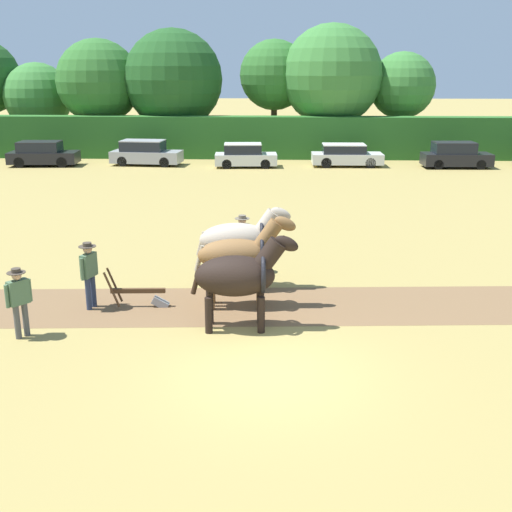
{
  "coord_description": "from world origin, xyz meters",
  "views": [
    {
      "loc": [
        0.2,
        -12.16,
        6.13
      ],
      "look_at": [
        -0.44,
        4.83,
        1.1
      ],
      "focal_mm": 45.0,
      "sensor_mm": 36.0,
      "label": 1
    }
  ],
  "objects_px": {
    "tree_center": "(173,79)",
    "draft_horse_lead_left": "(239,275)",
    "tree_center_right": "(274,75)",
    "parked_car_center": "(245,156)",
    "tree_far_right": "(402,86)",
    "plow": "(143,295)",
    "parked_car_center_left": "(146,153)",
    "draft_horse_lead_right": "(240,255)",
    "farmer_at_plow": "(89,270)",
    "parked_car_left": "(43,154)",
    "tree_center_left": "(98,82)",
    "tree_left": "(38,97)",
    "parked_car_right": "(456,156)",
    "tree_right": "(332,75)",
    "draft_horse_trail_left": "(240,240)",
    "farmer_beside_team": "(242,239)",
    "farmer_onlooker_left": "(19,297)",
    "parked_car_center_right": "(346,155)"
  },
  "relations": [
    {
      "from": "tree_center",
      "to": "draft_horse_lead_left",
      "type": "relative_size",
      "value": 3.33
    },
    {
      "from": "tree_center_right",
      "to": "parked_car_center",
      "type": "height_order",
      "value": "tree_center_right"
    },
    {
      "from": "tree_far_right",
      "to": "plow",
      "type": "height_order",
      "value": "tree_far_right"
    },
    {
      "from": "tree_center",
      "to": "parked_car_center_left",
      "type": "distance_m",
      "value": 7.84
    },
    {
      "from": "tree_center",
      "to": "plow",
      "type": "xyz_separation_m",
      "value": [
        4.16,
        -31.74,
        -4.92
      ]
    },
    {
      "from": "draft_horse_lead_right",
      "to": "farmer_at_plow",
      "type": "bearing_deg",
      "value": -178.87
    },
    {
      "from": "tree_center_right",
      "to": "plow",
      "type": "xyz_separation_m",
      "value": [
        -3.1,
        -32.58,
        -5.21
      ]
    },
    {
      "from": "tree_far_right",
      "to": "parked_car_left",
      "type": "bearing_deg",
      "value": -162.98
    },
    {
      "from": "tree_center",
      "to": "tree_center_right",
      "type": "bearing_deg",
      "value": 6.6
    },
    {
      "from": "tree_center_left",
      "to": "plow",
      "type": "bearing_deg",
      "value": -73.13
    },
    {
      "from": "parked_car_center_left",
      "to": "tree_left",
      "type": "bearing_deg",
      "value": 145.55
    },
    {
      "from": "parked_car_left",
      "to": "parked_car_center",
      "type": "height_order",
      "value": "parked_car_left"
    },
    {
      "from": "tree_left",
      "to": "parked_car_right",
      "type": "distance_m",
      "value": 30.82
    },
    {
      "from": "tree_right",
      "to": "draft_horse_lead_right",
      "type": "xyz_separation_m",
      "value": [
        -4.63,
        -31.32,
        -4.11
      ]
    },
    {
      "from": "tree_center",
      "to": "draft_horse_trail_left",
      "type": "bearing_deg",
      "value": -77.57
    },
    {
      "from": "tree_center",
      "to": "farmer_beside_team",
      "type": "xyz_separation_m",
      "value": [
        6.62,
        -28.65,
        -4.17
      ]
    },
    {
      "from": "parked_car_right",
      "to": "tree_left",
      "type": "bearing_deg",
      "value": 162.33
    },
    {
      "from": "tree_center",
      "to": "farmer_onlooker_left",
      "type": "bearing_deg",
      "value": -87.08
    },
    {
      "from": "tree_right",
      "to": "parked_car_center_left",
      "type": "height_order",
      "value": "tree_right"
    },
    {
      "from": "farmer_at_plow",
      "to": "parked_car_right",
      "type": "height_order",
      "value": "farmer_at_plow"
    },
    {
      "from": "tree_center",
      "to": "draft_horse_lead_right",
      "type": "relative_size",
      "value": 3.24
    },
    {
      "from": "tree_left",
      "to": "draft_horse_lead_right",
      "type": "height_order",
      "value": "tree_left"
    },
    {
      "from": "parked_car_center_left",
      "to": "parked_car_right",
      "type": "distance_m",
      "value": 19.72
    },
    {
      "from": "parked_car_right",
      "to": "tree_right",
      "type": "bearing_deg",
      "value": 137.27
    },
    {
      "from": "tree_right",
      "to": "parked_car_center",
      "type": "distance_m",
      "value": 10.11
    },
    {
      "from": "farmer_onlooker_left",
      "to": "parked_car_center_right",
      "type": "bearing_deg",
      "value": 108.17
    },
    {
      "from": "parked_car_center_left",
      "to": "parked_car_center",
      "type": "distance_m",
      "value": 6.5
    },
    {
      "from": "parked_car_left",
      "to": "tree_left",
      "type": "bearing_deg",
      "value": 106.36
    },
    {
      "from": "tree_center_right",
      "to": "parked_car_center_right",
      "type": "relative_size",
      "value": 1.79
    },
    {
      "from": "tree_right",
      "to": "plow",
      "type": "xyz_separation_m",
      "value": [
        -7.2,
        -31.46,
        -5.21
      ]
    },
    {
      "from": "tree_center",
      "to": "parked_car_left",
      "type": "bearing_deg",
      "value": -137.09
    },
    {
      "from": "tree_far_right",
      "to": "draft_horse_lead_left",
      "type": "xyz_separation_m",
      "value": [
        -9.66,
        -33.48,
        -3.46
      ]
    },
    {
      "from": "draft_horse_lead_left",
      "to": "draft_horse_lead_right",
      "type": "height_order",
      "value": "draft_horse_lead_right"
    },
    {
      "from": "tree_far_right",
      "to": "tree_center_right",
      "type": "bearing_deg",
      "value": 177.18
    },
    {
      "from": "tree_left",
      "to": "tree_far_right",
      "type": "xyz_separation_m",
      "value": [
        27.14,
        -1.37,
        0.88
      ]
    },
    {
      "from": "draft_horse_lead_right",
      "to": "tree_right",
      "type": "bearing_deg",
      "value": 78.33
    },
    {
      "from": "tree_right",
      "to": "farmer_onlooker_left",
      "type": "xyz_separation_m",
      "value": [
        -9.64,
        -33.55,
        -4.54
      ]
    },
    {
      "from": "tree_center_left",
      "to": "parked_car_center",
      "type": "relative_size",
      "value": 2.04
    },
    {
      "from": "tree_center_left",
      "to": "farmer_onlooker_left",
      "type": "bearing_deg",
      "value": -78.0
    },
    {
      "from": "tree_left",
      "to": "parked_car_right",
      "type": "bearing_deg",
      "value": -16.16
    },
    {
      "from": "draft_horse_trail_left",
      "to": "farmer_at_plow",
      "type": "height_order",
      "value": "draft_horse_trail_left"
    },
    {
      "from": "draft_horse_lead_right",
      "to": "parked_car_left",
      "type": "relative_size",
      "value": 0.62
    },
    {
      "from": "tree_center_right",
      "to": "farmer_at_plow",
      "type": "distance_m",
      "value": 33.34
    },
    {
      "from": "tree_left",
      "to": "draft_horse_trail_left",
      "type": "relative_size",
      "value": 2.36
    },
    {
      "from": "plow",
      "to": "parked_car_right",
      "type": "bearing_deg",
      "value": 56.39
    },
    {
      "from": "parked_car_center_right",
      "to": "tree_center",
      "type": "bearing_deg",
      "value": 150.96
    },
    {
      "from": "plow",
      "to": "draft_horse_trail_left",
      "type": "bearing_deg",
      "value": 30.25
    },
    {
      "from": "farmer_beside_team",
      "to": "parked_car_center_right",
      "type": "relative_size",
      "value": 0.4
    },
    {
      "from": "tree_center_right",
      "to": "parked_car_left",
      "type": "height_order",
      "value": "tree_center_right"
    },
    {
      "from": "tree_center_right",
      "to": "tree_right",
      "type": "relative_size",
      "value": 0.89
    }
  ]
}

